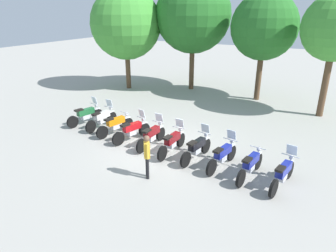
# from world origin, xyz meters

# --- Properties ---
(ground_plane) EXTENTS (80.00, 80.00, 0.00)m
(ground_plane) POSITION_xyz_m (0.00, 0.00, 0.00)
(ground_plane) COLOR #9E9B93
(motorcycle_0) EXTENTS (0.77, 2.16, 1.37)m
(motorcycle_0) POSITION_xyz_m (-5.09, 0.71, 0.52)
(motorcycle_0) COLOR black
(motorcycle_0) RESTS_ON ground_plane
(motorcycle_1) EXTENTS (0.62, 2.19, 1.37)m
(motorcycle_1) POSITION_xyz_m (-3.97, 0.68, 0.52)
(motorcycle_1) COLOR black
(motorcycle_1) RESTS_ON ground_plane
(motorcycle_2) EXTENTS (0.79, 2.15, 0.99)m
(motorcycle_2) POSITION_xyz_m (-2.83, 0.35, 0.50)
(motorcycle_2) COLOR black
(motorcycle_2) RESTS_ON ground_plane
(motorcycle_3) EXTENTS (0.82, 2.14, 1.37)m
(motorcycle_3) POSITION_xyz_m (-1.69, 0.13, 0.52)
(motorcycle_3) COLOR black
(motorcycle_3) RESTS_ON ground_plane
(motorcycle_4) EXTENTS (0.62, 2.19, 1.37)m
(motorcycle_4) POSITION_xyz_m (-0.57, 0.04, 0.52)
(motorcycle_4) COLOR black
(motorcycle_4) RESTS_ON ground_plane
(motorcycle_5) EXTENTS (0.62, 2.19, 1.37)m
(motorcycle_5) POSITION_xyz_m (0.56, -0.14, 0.52)
(motorcycle_5) COLOR black
(motorcycle_5) RESTS_ON ground_plane
(motorcycle_6) EXTENTS (0.67, 2.18, 1.37)m
(motorcycle_6) POSITION_xyz_m (1.70, -0.17, 0.52)
(motorcycle_6) COLOR black
(motorcycle_6) RESTS_ON ground_plane
(motorcycle_7) EXTENTS (0.71, 2.18, 1.37)m
(motorcycle_7) POSITION_xyz_m (2.84, -0.29, 0.52)
(motorcycle_7) COLOR black
(motorcycle_7) RESTS_ON ground_plane
(motorcycle_8) EXTENTS (0.67, 2.18, 0.99)m
(motorcycle_8) POSITION_xyz_m (3.97, -0.52, 0.50)
(motorcycle_8) COLOR black
(motorcycle_8) RESTS_ON ground_plane
(motorcycle_9) EXTENTS (0.71, 2.17, 1.37)m
(motorcycle_9) POSITION_xyz_m (5.10, -0.61, 0.52)
(motorcycle_9) COLOR black
(motorcycle_9) RESTS_ON ground_plane
(person_0) EXTENTS (0.31, 0.36, 1.66)m
(person_0) POSITION_xyz_m (0.73, -2.35, 0.97)
(person_0) COLOR black
(person_0) RESTS_ON ground_plane
(tree_0) EXTENTS (5.07, 5.07, 7.25)m
(tree_0) POSITION_xyz_m (-7.69, 8.15, 4.70)
(tree_0) COLOR brown
(tree_0) RESTS_ON ground_plane
(tree_1) EXTENTS (5.32, 5.32, 7.98)m
(tree_1) POSITION_xyz_m (-3.38, 10.25, 5.30)
(tree_1) COLOR brown
(tree_1) RESTS_ON ground_plane
(tree_2) EXTENTS (4.16, 4.16, 6.78)m
(tree_2) POSITION_xyz_m (1.71, 9.76, 4.68)
(tree_2) COLOR brown
(tree_2) RESTS_ON ground_plane
(tree_3) EXTENTS (3.52, 3.52, 6.60)m
(tree_3) POSITION_xyz_m (5.69, 8.15, 4.81)
(tree_3) COLOR brown
(tree_3) RESTS_ON ground_plane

